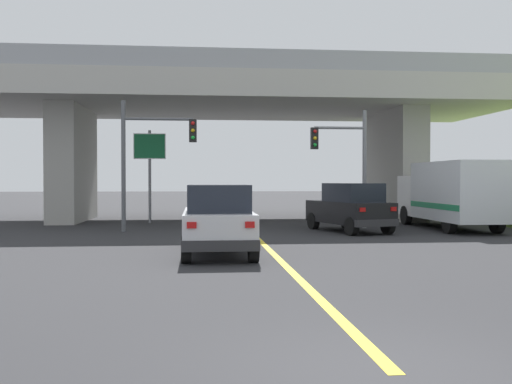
# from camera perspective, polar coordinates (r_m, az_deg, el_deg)

# --- Properties ---
(ground) EXTENTS (160.00, 160.00, 0.00)m
(ground) POSITION_cam_1_polar(r_m,az_deg,el_deg) (32.17, -1.71, -2.67)
(ground) COLOR #2B2B2D
(overpass_bridge) EXTENTS (28.92, 10.85, 8.10)m
(overpass_bridge) POSITION_cam_1_polar(r_m,az_deg,el_deg) (32.31, -1.71, 7.70)
(overpass_bridge) COLOR #B7B5AD
(overpass_bridge) RESTS_ON ground
(lane_divider_stripe) EXTENTS (0.20, 23.16, 0.01)m
(lane_divider_stripe) POSITION_cam_1_polar(r_m,az_deg,el_deg) (18.13, 1.35, -5.64)
(lane_divider_stripe) COLOR yellow
(lane_divider_stripe) RESTS_ON ground
(suv_lead) EXTENTS (2.00, 4.79, 2.02)m
(suv_lead) POSITION_cam_1_polar(r_m,az_deg,el_deg) (17.07, -3.70, -2.66)
(suv_lead) COLOR silver
(suv_lead) RESTS_ON ground
(suv_crossing) EXTENTS (3.01, 4.72, 2.02)m
(suv_crossing) POSITION_cam_1_polar(r_m,az_deg,el_deg) (24.84, 9.07, -1.48)
(suv_crossing) COLOR black
(suv_crossing) RESTS_ON ground
(box_truck) EXTENTS (2.33, 7.23, 2.93)m
(box_truck) POSITION_cam_1_polar(r_m,az_deg,el_deg) (27.13, 18.33, -0.15)
(box_truck) COLOR silver
(box_truck) RESTS_ON ground
(traffic_signal_nearside) EXTENTS (2.54, 0.36, 5.29)m
(traffic_signal_nearside) POSITION_cam_1_polar(r_m,az_deg,el_deg) (26.86, 8.69, 3.54)
(traffic_signal_nearside) COLOR slate
(traffic_signal_nearside) RESTS_ON ground
(traffic_signal_farside) EXTENTS (3.14, 0.36, 5.46)m
(traffic_signal_farside) POSITION_cam_1_polar(r_m,az_deg,el_deg) (25.21, -10.29, 4.08)
(traffic_signal_farside) COLOR #56595E
(traffic_signal_farside) RESTS_ON ground
(highway_sign) EXTENTS (1.59, 0.17, 4.64)m
(highway_sign) POSITION_cam_1_polar(r_m,az_deg,el_deg) (30.04, -10.21, 3.53)
(highway_sign) COLOR slate
(highway_sign) RESTS_ON ground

